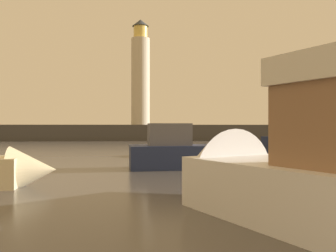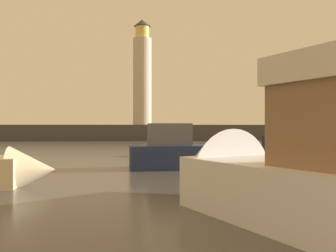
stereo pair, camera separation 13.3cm
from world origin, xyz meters
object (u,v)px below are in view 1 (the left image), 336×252
Objects in this scene: lighthouse at (140,75)px; motorboat_0 at (305,140)px; motorboat_2 at (281,172)px; motorboat_4 at (200,153)px.

motorboat_0 is (13.15, -27.19, -9.05)m from lighthouse.
motorboat_2 is at bearing -86.56° from lighthouse.
lighthouse is at bearing 93.44° from motorboat_2.
motorboat_0 reaches higher than motorboat_4.
lighthouse is 2.36× the size of motorboat_4.
motorboat_2 reaches higher than motorboat_0.
lighthouse is 1.75× the size of motorboat_2.
motorboat_0 is at bearing 44.02° from motorboat_4.
lighthouse is at bearing 94.10° from motorboat_4.
lighthouse reaches higher than motorboat_2.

